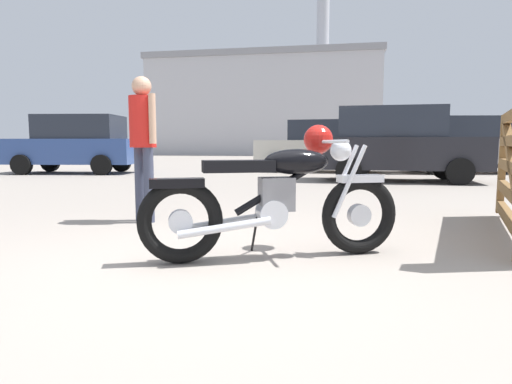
% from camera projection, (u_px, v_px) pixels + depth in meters
% --- Properties ---
extents(ground_plane, '(80.00, 80.00, 0.00)m').
position_uv_depth(ground_plane, '(226.00, 268.00, 3.17)').
color(ground_plane, gray).
extents(vintage_motorcycle, '(2.02, 0.92, 1.07)m').
position_uv_depth(vintage_motorcycle, '(280.00, 196.00, 3.42)').
color(vintage_motorcycle, black).
rests_on(vintage_motorcycle, ground_plane).
extents(bystander, '(0.39, 0.30, 1.66)m').
position_uv_depth(bystander, '(143.00, 133.00, 4.98)').
color(bystander, '#383D51').
rests_on(bystander, ground_plane).
extents(dark_sedan_left, '(4.06, 2.17, 1.78)m').
position_uv_depth(dark_sedan_left, '(396.00, 143.00, 10.58)').
color(dark_sedan_left, black).
rests_on(dark_sedan_left, ground_plane).
extents(white_estate_far, '(4.43, 2.44, 1.67)m').
position_uv_depth(white_estate_far, '(322.00, 146.00, 14.32)').
color(white_estate_far, black).
rests_on(white_estate_far, ground_plane).
extents(pale_sedan_back, '(3.98, 1.98, 1.78)m').
position_uv_depth(pale_sedan_back, '(76.00, 144.00, 13.49)').
color(pale_sedan_back, black).
rests_on(pale_sedan_back, ground_plane).
extents(red_hatchback_near, '(4.81, 2.21, 1.74)m').
position_uv_depth(red_hatchback_near, '(436.00, 143.00, 18.70)').
color(red_hatchback_near, black).
rests_on(red_hatchback_near, ground_plane).
extents(silver_sedan_mid, '(4.80, 2.19, 1.74)m').
position_uv_depth(silver_sedan_mid, '(478.00, 143.00, 13.60)').
color(silver_sedan_mid, black).
rests_on(silver_sedan_mid, ground_plane).
extents(industrial_building, '(20.49, 14.34, 18.02)m').
position_uv_depth(industrial_building, '(270.00, 108.00, 40.49)').
color(industrial_building, '#B2B2B7').
rests_on(industrial_building, ground_plane).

